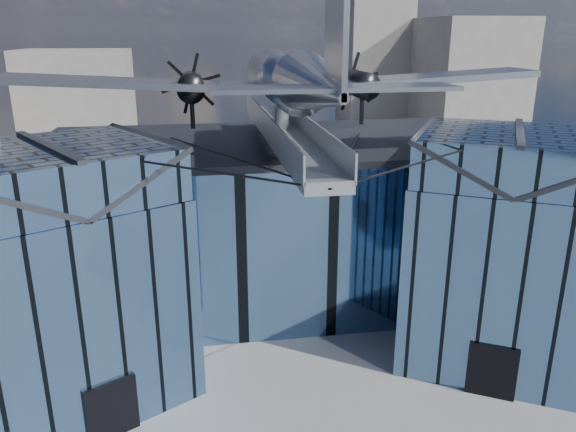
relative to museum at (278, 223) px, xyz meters
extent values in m
plane|color=gray|center=(0.00, -5.82, -5.54)|extent=(120.00, 120.00, 0.00)
cube|color=#4B6F9A|center=(0.00, 3.18, -0.79)|extent=(28.00, 14.00, 9.50)
cube|color=#25272D|center=(0.00, 3.18, 4.16)|extent=(28.00, 14.00, 0.40)
cube|color=#4B6F9A|center=(-10.50, -6.82, -0.79)|extent=(11.79, 11.43, 9.50)
cube|color=#4B6F9A|center=(-10.50, -6.82, 5.06)|extent=(11.56, 11.20, 2.20)
cube|color=#25272D|center=(-8.55, -5.69, 5.06)|extent=(7.98, 9.23, 2.40)
cube|color=#25272D|center=(-10.50, -6.82, 6.21)|extent=(4.30, 7.10, 0.18)
cube|color=black|center=(-8.48, -10.33, -4.24)|extent=(2.03, 1.32, 2.60)
cube|color=black|center=(-6.60, -4.57, -0.79)|extent=(0.34, 0.34, 9.50)
cube|color=#4B6F9A|center=(10.50, -6.82, -0.79)|extent=(11.79, 11.43, 9.50)
cube|color=#4B6F9A|center=(10.50, -6.82, 5.06)|extent=(11.56, 11.20, 2.20)
cube|color=#25272D|center=(8.55, -5.69, 5.06)|extent=(7.98, 9.23, 2.40)
cube|color=#25272D|center=(12.45, -7.94, 5.06)|extent=(7.98, 9.23, 2.40)
cube|color=#25272D|center=(10.50, -6.82, 6.21)|extent=(4.30, 7.10, 0.18)
cube|color=black|center=(8.48, -10.33, -4.24)|extent=(2.03, 1.32, 2.60)
cube|color=black|center=(6.60, -4.57, -0.79)|extent=(0.34, 0.34, 9.50)
cube|color=#959AA2|center=(0.00, -2.32, 5.56)|extent=(1.80, 21.00, 0.50)
cube|color=#959AA2|center=(-0.90, -2.32, 6.21)|extent=(0.08, 21.00, 1.10)
cube|color=#959AA2|center=(0.90, -2.32, 6.21)|extent=(0.08, 21.00, 1.10)
cylinder|color=#959AA2|center=(0.00, 7.18, 4.89)|extent=(0.44, 0.44, 1.35)
cylinder|color=#959AA2|center=(0.00, 1.18, 4.89)|extent=(0.44, 0.44, 1.35)
cylinder|color=#959AA2|center=(0.00, -2.82, 4.89)|extent=(0.44, 0.44, 1.35)
cylinder|color=#959AA2|center=(0.00, -1.82, 6.51)|extent=(0.70, 0.70, 1.40)
cylinder|color=black|center=(-5.25, -9.82, 5.86)|extent=(10.55, 6.08, 0.69)
cylinder|color=black|center=(5.25, -9.82, 5.86)|extent=(10.55, 6.08, 0.69)
cylinder|color=black|center=(-3.00, -4.32, 5.01)|extent=(6.09, 17.04, 1.19)
cylinder|color=black|center=(3.00, -4.32, 5.01)|extent=(6.09, 17.04, 1.19)
cylinder|color=#969AA1|center=(0.00, -1.82, 8.46)|extent=(2.50, 11.00, 2.50)
sphere|color=#969AA1|center=(0.00, 3.68, 8.46)|extent=(2.50, 2.50, 2.50)
cube|color=black|center=(0.00, 2.68, 9.15)|extent=(1.60, 1.40, 0.50)
cone|color=#969AA1|center=(0.00, -10.82, 8.76)|extent=(2.50, 7.00, 2.50)
cube|color=#969AA1|center=(0.00, -13.12, 10.36)|extent=(0.18, 2.40, 3.40)
cube|color=#969AA1|center=(0.00, -13.02, 8.96)|extent=(8.00, 1.80, 0.14)
cube|color=#969AA1|center=(-7.00, -0.82, 8.16)|extent=(14.00, 3.20, 1.08)
cylinder|color=black|center=(-4.60, -0.22, 7.91)|extent=(1.44, 3.20, 1.44)
cone|color=black|center=(-4.60, 1.58, 7.91)|extent=(0.70, 0.70, 0.70)
cube|color=black|center=(-4.60, 1.73, 7.91)|extent=(1.05, 0.06, 3.33)
cube|color=black|center=(-4.60, 1.73, 7.91)|extent=(2.53, 0.06, 2.53)
cube|color=black|center=(-4.60, 1.73, 7.91)|extent=(3.33, 0.06, 1.05)
cylinder|color=black|center=(-4.60, -0.82, 6.69)|extent=(0.24, 0.24, 1.75)
cube|color=#969AA1|center=(7.00, -0.82, 8.16)|extent=(14.00, 3.20, 1.08)
cylinder|color=black|center=(4.60, -0.22, 7.91)|extent=(1.44, 3.20, 1.44)
cone|color=black|center=(4.60, 1.58, 7.91)|extent=(0.70, 0.70, 0.70)
cube|color=black|center=(4.60, 1.73, 7.91)|extent=(1.05, 0.06, 3.33)
cube|color=black|center=(4.60, 1.73, 7.91)|extent=(2.53, 0.06, 2.53)
cube|color=black|center=(4.60, 1.73, 7.91)|extent=(3.33, 0.06, 1.05)
cylinder|color=black|center=(4.60, -0.82, 6.69)|extent=(0.24, 0.24, 1.75)
cube|color=gray|center=(32.00, 42.18, 3.46)|extent=(12.00, 14.00, 18.00)
cube|color=gray|center=(-20.00, 49.18, 1.46)|extent=(14.00, 10.00, 14.00)
cube|color=gray|center=(22.00, 52.18, 7.46)|extent=(9.00, 9.00, 26.00)
camera|label=1|loc=(-4.39, -30.85, 10.69)|focal=35.00mm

